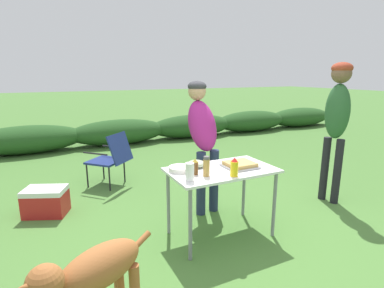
% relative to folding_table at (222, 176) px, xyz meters
% --- Properties ---
extents(ground_plane, '(60.00, 60.00, 0.00)m').
position_rel_folding_table_xyz_m(ground_plane, '(0.00, 0.00, -0.66)').
color(ground_plane, '#477533').
extents(shrub_hedge, '(14.40, 0.90, 0.61)m').
position_rel_folding_table_xyz_m(shrub_hedge, '(-0.00, 4.78, -0.36)').
color(shrub_hedge, '#234C1E').
rests_on(shrub_hedge, ground).
extents(folding_table, '(1.10, 0.64, 0.74)m').
position_rel_folding_table_xyz_m(folding_table, '(0.00, 0.00, 0.00)').
color(folding_table, white).
rests_on(folding_table, ground).
extents(food_tray, '(0.32, 0.30, 0.06)m').
position_rel_folding_table_xyz_m(food_tray, '(0.20, -0.03, 0.10)').
color(food_tray, '#9E9EA3').
rests_on(food_tray, folding_table).
extents(plate_stack, '(0.23, 0.23, 0.05)m').
position_rel_folding_table_xyz_m(plate_stack, '(-0.41, 0.13, 0.10)').
color(plate_stack, white).
rests_on(plate_stack, folding_table).
extents(mixing_bowl, '(0.19, 0.19, 0.07)m').
position_rel_folding_table_xyz_m(mixing_bowl, '(-0.20, 0.18, 0.11)').
color(mixing_bowl, '#ADBC99').
rests_on(mixing_bowl, folding_table).
extents(paper_cup_stack, '(0.08, 0.08, 0.17)m').
position_rel_folding_table_xyz_m(paper_cup_stack, '(-0.45, -0.17, 0.16)').
color(paper_cup_stack, white).
rests_on(paper_cup_stack, folding_table).
extents(beer_bottle, '(0.06, 0.06, 0.16)m').
position_rel_folding_table_xyz_m(beer_bottle, '(-0.32, -0.03, 0.15)').
color(beer_bottle, brown).
rests_on(beer_bottle, folding_table).
extents(spice_jar, '(0.06, 0.06, 0.20)m').
position_rel_folding_table_xyz_m(spice_jar, '(-0.25, -0.12, 0.17)').
color(spice_jar, '#B2893D').
rests_on(spice_jar, folding_table).
extents(mustard_bottle, '(0.08, 0.08, 0.19)m').
position_rel_folding_table_xyz_m(mustard_bottle, '(-0.01, -0.24, 0.17)').
color(mustard_bottle, yellow).
rests_on(mustard_bottle, folding_table).
extents(standing_person_in_gray_fleece, '(0.41, 0.52, 1.62)m').
position_rel_folding_table_xyz_m(standing_person_in_gray_fleece, '(0.12, 0.65, 0.35)').
color(standing_person_in_gray_fleece, '#232D4C').
rests_on(standing_person_in_gray_fleece, ground).
extents(standing_person_in_olive_jacket, '(0.29, 0.35, 1.84)m').
position_rel_folding_table_xyz_m(standing_person_in_olive_jacket, '(1.79, 0.11, 0.54)').
color(standing_person_in_olive_jacket, black).
rests_on(standing_person_in_olive_jacket, ground).
extents(dog, '(0.85, 0.50, 0.72)m').
position_rel_folding_table_xyz_m(dog, '(-1.41, -0.81, -0.17)').
color(dog, '#9E5B2D').
rests_on(dog, ground).
extents(camp_chair_green_behind_table, '(0.74, 0.74, 0.83)m').
position_rel_folding_table_xyz_m(camp_chair_green_behind_table, '(-0.74, 1.99, -0.20)').
color(camp_chair_green_behind_table, navy).
rests_on(camp_chair_green_behind_table, ground).
extents(cooler_box, '(0.57, 0.48, 0.34)m').
position_rel_folding_table_xyz_m(cooler_box, '(-1.68, 1.35, -0.49)').
color(cooler_box, '#B21E1E').
rests_on(cooler_box, ground).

